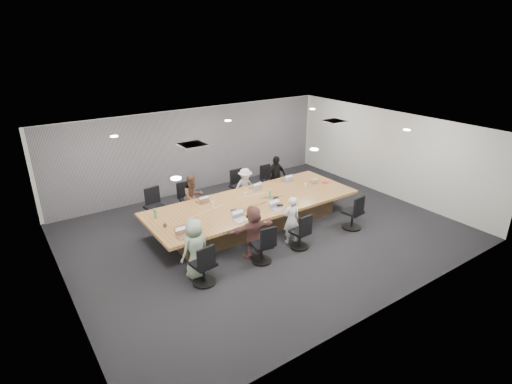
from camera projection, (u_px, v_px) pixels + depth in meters
floor at (264, 232)px, 10.97m from camera, size 10.00×8.00×0.00m
ceiling at (265, 132)px, 9.92m from camera, size 10.00×8.00×0.00m
wall_back at (196, 150)px, 13.50m from camera, size 10.00×0.00×2.80m
wall_front at (391, 248)px, 7.39m from camera, size 10.00×0.00×2.80m
wall_left at (58, 236)px, 7.81m from camera, size 0.00×8.00×2.80m
wall_right at (388, 153)px, 13.08m from camera, size 0.00×8.00×2.80m
curtain at (197, 150)px, 13.44m from camera, size 9.80×0.04×2.80m
conference_table at (254, 212)px, 11.20m from camera, size 6.00×2.20×0.74m
chair_0 at (155, 210)px, 11.31m from camera, size 0.65×0.65×0.84m
chair_1 at (188, 203)px, 11.87m from camera, size 0.58×0.58×0.76m
chair_2 at (239, 189)px, 12.80m from camera, size 0.62×0.62×0.85m
chair_3 at (269, 183)px, 13.45m from camera, size 0.52×0.52×0.73m
chair_4 at (203, 267)px, 8.59m from camera, size 0.61×0.61×0.80m
chair_5 at (262, 248)px, 9.42m from camera, size 0.58×0.58×0.76m
chair_6 at (300, 235)px, 10.04m from camera, size 0.53×0.53×0.73m
chair_7 at (353, 215)px, 11.03m from camera, size 0.63×0.63×0.82m
person_1 at (193, 197)px, 11.49m from camera, size 0.72×0.59×1.36m
laptop_1 at (202, 201)px, 11.05m from camera, size 0.32×0.23×0.02m
person_2 at (245, 187)px, 12.47m from camera, size 0.78×0.45×1.21m
laptop_2 at (255, 188)px, 11.99m from camera, size 0.34×0.25×0.02m
person_3 at (275, 177)px, 13.06m from camera, size 0.83×0.37×1.40m
laptop_3 at (286, 180)px, 12.62m from camera, size 0.30×0.21×0.02m
person_4 at (195, 248)px, 8.75m from camera, size 0.76×0.58×1.40m
laptop_4 at (184, 237)px, 9.15m from camera, size 0.33×0.23×0.02m
person_5 at (253, 231)px, 9.58m from camera, size 1.26×0.49×1.33m
laptop_5 at (241, 220)px, 9.96m from camera, size 0.38×0.28×0.02m
person_6 at (291, 220)px, 10.21m from camera, size 0.51×0.39×1.27m
laptop_6 at (278, 209)px, 10.59m from camera, size 0.35×0.24×0.02m
bottle_green_left at (155, 213)px, 10.03m from camera, size 0.07×0.07×0.26m
bottle_green_right at (270, 194)px, 11.23m from camera, size 0.08×0.08×0.24m
bottle_clear at (213, 205)px, 10.55m from camera, size 0.08×0.08×0.22m
cup_white_far at (246, 194)px, 11.46m from camera, size 0.08×0.08×0.09m
cup_white_near at (305, 185)px, 12.13m from camera, size 0.09×0.09×0.10m
mug_brown at (165, 225)px, 9.61m from camera, size 0.10×0.10×0.10m
mic_left at (234, 210)px, 10.47m from camera, size 0.16×0.12×0.03m
mic_right at (276, 198)px, 11.24m from camera, size 0.18×0.15×0.03m
stapler at (280, 205)px, 10.73m from camera, size 0.16×0.07×0.06m
canvas_bag at (315, 181)px, 12.37m from camera, size 0.25×0.17×0.13m
snack_packet at (325, 182)px, 12.42m from camera, size 0.22×0.20×0.04m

